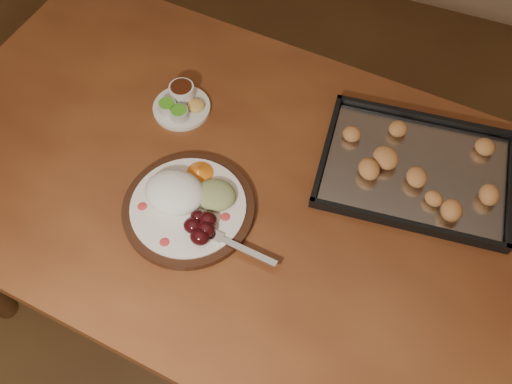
% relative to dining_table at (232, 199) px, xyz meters
% --- Properties ---
extents(ground, '(4.00, 4.00, 0.00)m').
position_rel_dining_table_xyz_m(ground, '(-0.30, -0.29, -0.65)').
color(ground, brown).
rests_on(ground, ground).
extents(dining_table, '(1.57, 1.03, 0.75)m').
position_rel_dining_table_xyz_m(dining_table, '(0.00, 0.00, 0.00)').
color(dining_table, brown).
rests_on(dining_table, ground).
extents(dinner_plate, '(0.37, 0.29, 0.07)m').
position_rel_dining_table_xyz_m(dinner_plate, '(-0.05, -0.11, 0.12)').
color(dinner_plate, black).
rests_on(dinner_plate, dining_table).
extents(condiment_saucer, '(0.14, 0.14, 0.05)m').
position_rel_dining_table_xyz_m(condiment_saucer, '(-0.19, 0.15, 0.11)').
color(condiment_saucer, silver).
rests_on(condiment_saucer, dining_table).
extents(baking_tray, '(0.46, 0.36, 0.05)m').
position_rel_dining_table_xyz_m(baking_tray, '(0.39, 0.17, 0.11)').
color(baking_tray, black).
rests_on(baking_tray, dining_table).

